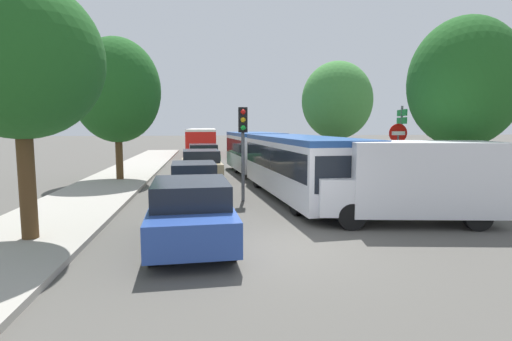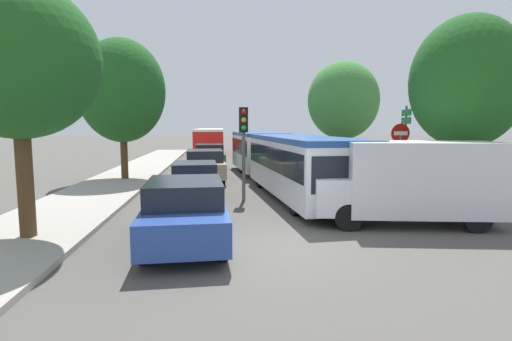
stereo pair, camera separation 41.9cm
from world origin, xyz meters
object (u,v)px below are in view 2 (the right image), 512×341
(city_bus_rear, at_px, (210,140))
(queued_car_blue, at_px, (185,211))
(tree_left_near, at_px, (13,64))
(articulated_bus, at_px, (279,156))
(direction_sign_post, at_px, (406,130))
(traffic_light, at_px, (244,133))
(white_van, at_px, (411,180))
(no_entry_sign, at_px, (400,150))
(tree_left_mid, at_px, (124,93))
(queued_car_graphite, at_px, (195,181))
(queued_car_green, at_px, (209,156))
(tree_right_near, at_px, (467,86))
(tree_right_mid, at_px, (344,102))
(queued_car_tan, at_px, (205,165))

(city_bus_rear, bearing_deg, queued_car_blue, -179.37)
(city_bus_rear, height_order, tree_left_near, tree_left_near)
(articulated_bus, xyz_separation_m, direction_sign_post, (5.33, -1.44, 1.20))
(traffic_light, bearing_deg, white_van, 49.37)
(white_van, xyz_separation_m, tree_left_near, (-9.91, -0.88, 2.89))
(queued_car_blue, xyz_separation_m, tree_left_near, (-3.77, 0.36, 3.37))
(white_van, relative_size, no_entry_sign, 1.86)
(white_van, relative_size, tree_left_mid, 0.76)
(direction_sign_post, bearing_deg, queued_car_graphite, 23.57)
(traffic_light, height_order, tree_left_mid, tree_left_mid)
(queued_car_green, height_order, tree_right_near, tree_right_near)
(queued_car_green, relative_size, white_van, 0.86)
(articulated_bus, xyz_separation_m, city_bus_rear, (-3.49, 20.30, 0.05))
(white_van, bearing_deg, queued_car_graphite, -26.15)
(articulated_bus, bearing_deg, tree_left_near, -45.75)
(tree_left_near, xyz_separation_m, tree_right_near, (12.62, 2.79, -0.10))
(white_van, bearing_deg, tree_left_near, 13.78)
(queued_car_blue, distance_m, tree_right_near, 9.95)
(queued_car_graphite, relative_size, white_van, 0.78)
(direction_sign_post, xyz_separation_m, tree_right_mid, (-0.15, 8.23, 1.65))
(tree_right_near, bearing_deg, no_entry_sign, 133.63)
(traffic_light, bearing_deg, queued_car_graphite, -102.40)
(queued_car_blue, bearing_deg, queued_car_green, -3.69)
(articulated_bus, bearing_deg, direction_sign_post, 70.05)
(queued_car_tan, bearing_deg, tree_left_mid, 85.21)
(traffic_light, relative_size, tree_left_near, 0.56)
(traffic_light, relative_size, direction_sign_post, 0.94)
(queued_car_graphite, relative_size, tree_right_mid, 0.60)
(queued_car_tan, distance_m, no_entry_sign, 9.50)
(queued_car_tan, relative_size, no_entry_sign, 1.60)
(direction_sign_post, relative_size, tree_right_near, 0.57)
(city_bus_rear, relative_size, tree_left_near, 1.87)
(articulated_bus, distance_m, white_van, 8.05)
(no_entry_sign, bearing_deg, tree_right_near, 43.63)
(tree_left_near, height_order, tree_left_mid, tree_left_mid)
(no_entry_sign, height_order, tree_left_mid, tree_left_mid)
(city_bus_rear, bearing_deg, tree_right_near, -160.59)
(queued_car_tan, bearing_deg, queued_car_green, -3.79)
(city_bus_rear, distance_m, queued_car_tan, 18.49)
(no_entry_sign, xyz_separation_m, tree_right_near, (1.45, -1.52, 2.15))
(city_bus_rear, relative_size, queued_car_graphite, 2.75)
(city_bus_rear, height_order, white_van, city_bus_rear)
(traffic_light, bearing_deg, tree_right_near, 75.25)
(traffic_light, relative_size, no_entry_sign, 1.21)
(queued_car_graphite, xyz_separation_m, direction_sign_post, (9.02, 1.88, 1.85))
(tree_right_near, bearing_deg, city_bus_rear, 108.54)
(direction_sign_post, bearing_deg, queued_car_tan, -8.54)
(queued_car_blue, height_order, tree_right_mid, tree_right_mid)
(queued_car_blue, relative_size, queued_car_graphite, 1.07)
(queued_car_tan, xyz_separation_m, no_entry_sign, (7.25, -6.03, 1.10))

